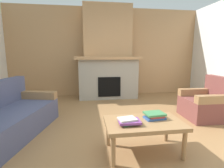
# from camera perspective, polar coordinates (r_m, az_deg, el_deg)

# --- Properties ---
(ground) EXTENTS (9.00, 9.00, 0.00)m
(ground) POSITION_cam_1_polar(r_m,az_deg,el_deg) (2.88, 5.22, -16.74)
(ground) COLOR olive
(wall_back_wood_panel) EXTENTS (6.00, 0.12, 2.70)m
(wall_back_wood_panel) POSITION_cam_1_polar(r_m,az_deg,el_deg) (5.54, -1.96, 10.42)
(wall_back_wood_panel) COLOR tan
(wall_back_wood_panel) RESTS_ON ground
(fireplace) EXTENTS (1.90, 0.82, 2.70)m
(fireplace) POSITION_cam_1_polar(r_m,az_deg,el_deg) (5.17, -1.47, 8.41)
(fireplace) COLOR gray
(fireplace) RESTS_ON ground
(couch) EXTENTS (1.25, 1.95, 0.85)m
(couch) POSITION_cam_1_polar(r_m,az_deg,el_deg) (3.24, -31.84, -9.73)
(couch) COLOR #474C6B
(couch) RESTS_ON ground
(armchair) EXTENTS (0.79, 0.79, 0.85)m
(armchair) POSITION_cam_1_polar(r_m,az_deg,el_deg) (4.00, 28.82, -5.81)
(armchair) COLOR brown
(armchair) RESTS_ON ground
(coffee_table) EXTENTS (1.00, 0.60, 0.43)m
(coffee_table) POSITION_cam_1_polar(r_m,az_deg,el_deg) (2.33, 10.49, -13.31)
(coffee_table) COLOR #997047
(coffee_table) RESTS_ON ground
(book_stack_near_edge) EXTENTS (0.28, 0.25, 0.07)m
(book_stack_near_edge) POSITION_cam_1_polar(r_m,az_deg,el_deg) (2.19, 5.50, -12.13)
(book_stack_near_edge) COLOR #3D7F4C
(book_stack_near_edge) RESTS_ON coffee_table
(book_stack_center) EXTENTS (0.29, 0.23, 0.08)m
(book_stack_center) POSITION_cam_1_polar(r_m,az_deg,el_deg) (2.42, 13.98, -10.17)
(book_stack_center) COLOR #335699
(book_stack_center) RESTS_ON coffee_table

